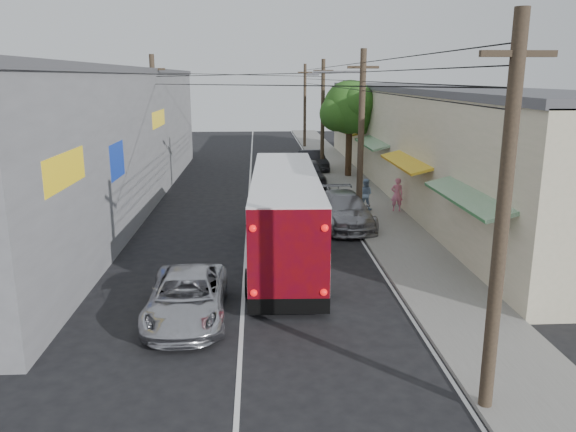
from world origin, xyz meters
The scene contains 13 objects.
ground centered at (0.00, 0.00, 0.00)m, with size 120.00×120.00×0.00m, color black.
sidewalk centered at (6.50, 20.00, 0.06)m, with size 3.00×80.00×0.12m, color slate.
building_right centered at (10.99, 22.00, 3.15)m, with size 7.09×40.00×6.25m.
building_left centered at (-8.50, 18.00, 3.65)m, with size 7.20×36.00×7.25m.
utility_poles centered at (3.13, 20.33, 4.13)m, with size 11.80×45.28×8.00m.
street_tree centered at (6.87, 26.02, 4.67)m, with size 4.40×4.00×6.60m.
coach_bus centered at (1.52, 8.48, 1.71)m, with size 2.94×11.57×3.31m.
jeepney centered at (-1.57, 2.95, 0.66)m, with size 2.20×4.77×1.32m, color silver.
parked_suv centered at (4.51, 13.00, 0.78)m, with size 2.18×5.35×1.55m, color gray.
parked_car_mid centered at (3.80, 23.25, 0.81)m, with size 1.92×4.78×1.63m, color #29292E.
parked_car_far centered at (4.60, 29.05, 0.74)m, with size 1.56×4.48×1.48m, color black.
pedestrian_near centered at (7.59, 15.40, 0.97)m, with size 0.62×0.41×1.70m, color pink.
pedestrian_far centered at (6.02, 15.75, 0.93)m, with size 0.79×0.61×1.62m, color #87A2C5.
Camera 1 is at (0.49, -12.22, 6.80)m, focal length 35.00 mm.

